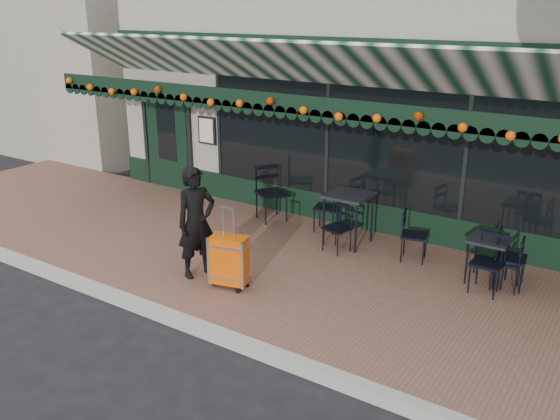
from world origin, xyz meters
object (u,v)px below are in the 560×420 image
Objects in this scene: chair_b_right at (414,236)px; chair_b_front at (337,229)px; chair_a_front at (487,264)px; chair_b_left at (327,208)px; chair_a_right at (511,259)px; chair_solo at (271,194)px; chair_a_left at (507,263)px; suitcase at (229,261)px; cafe_table_b at (349,199)px; cafe_table_a at (490,243)px; woman at (196,222)px.

chair_b_front is at bearing 91.55° from chair_b_right.
chair_a_front is 3.05m from chair_b_left.
chair_a_right is 4.26m from chair_solo.
suitcase is at bearing -62.99° from chair_a_left.
chair_a_front is (-0.22, -0.34, -0.00)m from chair_a_right.
cafe_table_b is 1.11× the size of chair_a_left.
suitcase reaches higher than cafe_table_b.
chair_solo is (-3.95, 0.45, -0.09)m from cafe_table_a.
chair_a_right reaches higher than chair_b_left.
woman is at bearing -138.77° from chair_solo.
woman reaches higher than suitcase.
chair_a_left is 0.10m from chair_a_right.
woman is 4.36m from chair_a_right.
suitcase is 1.47× the size of chair_b_right.
woman is at bearing 111.21° from chair_a_right.
suitcase is at bearing 127.07° from chair_b_right.
woman is 4.07m from cafe_table_a.
chair_a_right is at bearing -64.14° from chair_solo.
chair_solo reaches higher than chair_b_right.
cafe_table_a is 0.77× the size of cafe_table_b.
chair_a_right is at bearing -39.61° from woman.
chair_b_left is (-3.15, 0.50, -0.01)m from chair_a_right.
woman is at bearing 117.91° from chair_b_right.
chair_a_left is 0.32m from chair_a_front.
chair_a_left is (3.79, 1.98, -0.42)m from woman.
suitcase reaches higher than chair_b_left.
woman is at bearing -111.02° from chair_b_front.
cafe_table_a is at bearing -112.88° from chair_b_right.
chair_b_front is at bearing 178.58° from chair_a_front.
cafe_table_b is 2.61m from chair_a_right.
woman reaches higher than chair_solo.
chair_b_right is at bearing 171.90° from cafe_table_a.
cafe_table_b is at bearing 174.58° from cafe_table_a.
woman reaches higher than chair_b_right.
woman is 2.46× the size of cafe_table_a.
chair_b_right is (-1.21, 0.47, -0.02)m from chair_a_front.
chair_a_left is (2.56, -0.28, -0.38)m from cafe_table_b.
cafe_table_a is at bearing 66.52° from chair_b_left.
suitcase is at bearing 116.29° from chair_a_right.
woman is at bearing -68.04° from chair_a_left.
chair_b_front is 0.76× the size of chair_solo.
cafe_table_b is 2.45m from chair_a_front.
chair_b_right is at bearing 64.97° from chair_b_left.
chair_b_front is 1.79m from chair_solo.
suitcase is at bearing -73.11° from woman.
chair_a_right is at bearing 17.25° from chair_b_front.
woman is 2.10× the size of chair_a_left.
chair_a_left reaches higher than chair_b_front.
cafe_table_b is 2.60m from chair_a_left.
chair_solo is (-2.81, 0.29, 0.10)m from chair_b_right.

